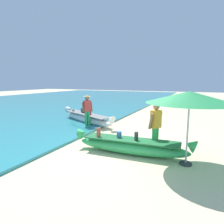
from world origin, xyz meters
TOP-DOWN VIEW (x-y plane):
  - ground_plane at (0.00, 0.00)m, footprint 80.00×80.00m
  - sea at (-14.36, 8.00)m, footprint 24.00×56.00m
  - boat_green_foreground at (0.19, -0.25)m, footprint 4.11×0.87m
  - boat_white_midground at (-3.74, 3.26)m, footprint 4.47×2.51m
  - person_vendor_hatted at (-3.19, 2.46)m, footprint 0.50×0.55m
  - person_tourist_customer at (0.87, 0.36)m, footprint 0.43×0.58m
  - patio_umbrella_large at (1.95, -0.39)m, footprint 2.44×2.44m

SIDE VIEW (x-z plane):
  - ground_plane at x=0.00m, z-range 0.00..0.00m
  - sea at x=-14.36m, z-range 0.00..0.10m
  - boat_green_foreground at x=0.19m, z-range -0.13..0.70m
  - boat_white_midground at x=-3.74m, z-range -0.11..0.73m
  - person_tourist_customer at x=0.87m, z-range 0.11..1.79m
  - person_vendor_hatted at x=-3.19m, z-range 0.14..1.89m
  - patio_umbrella_large at x=1.95m, z-range 0.90..3.06m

